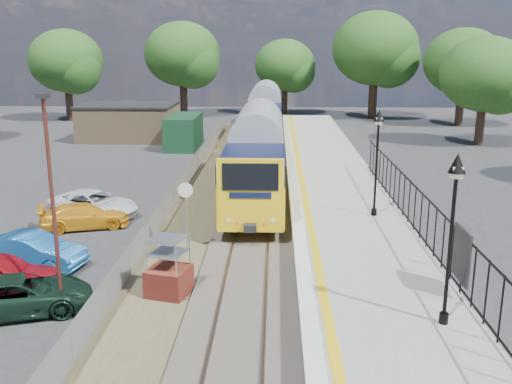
{
  "coord_description": "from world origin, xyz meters",
  "views": [
    {
      "loc": [
        1.0,
        -17.99,
        8.06
      ],
      "look_at": [
        0.17,
        5.59,
        2.0
      ],
      "focal_mm": 40.0,
      "sensor_mm": 36.0,
      "label": 1
    }
  ],
  "objects_px": {
    "victorian_lamp_south": "(454,200)",
    "carpark_lamp": "(52,192)",
    "speed_sign": "(186,205)",
    "car_blue": "(33,251)",
    "train": "(263,125)",
    "car_green": "(21,295)",
    "victorian_lamp_north": "(378,138)",
    "brick_plinth": "(168,268)",
    "car_yellow": "(84,216)",
    "car_white": "(93,204)"
  },
  "relations": [
    {
      "from": "victorian_lamp_south",
      "to": "train",
      "type": "relative_size",
      "value": 0.11
    },
    {
      "from": "carpark_lamp",
      "to": "car_yellow",
      "type": "xyz_separation_m",
      "value": [
        -2.08,
        8.48,
        -3.31
      ]
    },
    {
      "from": "victorian_lamp_south",
      "to": "car_green",
      "type": "distance_m",
      "value": 13.05
    },
    {
      "from": "car_green",
      "to": "car_white",
      "type": "relative_size",
      "value": 0.95
    },
    {
      "from": "victorian_lamp_south",
      "to": "carpark_lamp",
      "type": "xyz_separation_m",
      "value": [
        -11.08,
        2.02,
        -0.42
      ]
    },
    {
      "from": "speed_sign",
      "to": "carpark_lamp",
      "type": "distance_m",
      "value": 6.46
    },
    {
      "from": "speed_sign",
      "to": "car_white",
      "type": "relative_size",
      "value": 0.65
    },
    {
      "from": "car_white",
      "to": "car_blue",
      "type": "bearing_deg",
      "value": -160.22
    },
    {
      "from": "victorian_lamp_south",
      "to": "train",
      "type": "xyz_separation_m",
      "value": [
        -5.5,
        28.43,
        -1.96
      ]
    },
    {
      "from": "brick_plinth",
      "to": "car_green",
      "type": "height_order",
      "value": "brick_plinth"
    },
    {
      "from": "car_white",
      "to": "speed_sign",
      "type": "bearing_deg",
      "value": -111.32
    },
    {
      "from": "victorian_lamp_north",
      "to": "brick_plinth",
      "type": "xyz_separation_m",
      "value": [
        -7.8,
        -6.58,
        -3.31
      ]
    },
    {
      "from": "car_white",
      "to": "victorian_lamp_south",
      "type": "bearing_deg",
      "value": -111.17
    },
    {
      "from": "victorian_lamp_south",
      "to": "car_white",
      "type": "relative_size",
      "value": 1.02
    },
    {
      "from": "train",
      "to": "car_green",
      "type": "bearing_deg",
      "value": -104.54
    },
    {
      "from": "brick_plinth",
      "to": "victorian_lamp_north",
      "type": "bearing_deg",
      "value": 40.14
    },
    {
      "from": "train",
      "to": "carpark_lamp",
      "type": "relative_size",
      "value": 6.03
    },
    {
      "from": "car_yellow",
      "to": "car_white",
      "type": "bearing_deg",
      "value": -12.88
    },
    {
      "from": "victorian_lamp_north",
      "to": "car_green",
      "type": "relative_size",
      "value": 1.07
    },
    {
      "from": "carpark_lamp",
      "to": "brick_plinth",
      "type": "bearing_deg",
      "value": 24.5
    },
    {
      "from": "victorian_lamp_south",
      "to": "car_white",
      "type": "bearing_deg",
      "value": 137.23
    },
    {
      "from": "train",
      "to": "speed_sign",
      "type": "distance_m",
      "value": 21.2
    },
    {
      "from": "train",
      "to": "car_green",
      "type": "relative_size",
      "value": 9.53
    },
    {
      "from": "carpark_lamp",
      "to": "car_blue",
      "type": "height_order",
      "value": "carpark_lamp"
    },
    {
      "from": "brick_plinth",
      "to": "car_yellow",
      "type": "height_order",
      "value": "brick_plinth"
    },
    {
      "from": "carpark_lamp",
      "to": "car_yellow",
      "type": "relative_size",
      "value": 1.72
    },
    {
      "from": "speed_sign",
      "to": "car_blue",
      "type": "bearing_deg",
      "value": -168.61
    },
    {
      "from": "brick_plinth",
      "to": "carpark_lamp",
      "type": "relative_size",
      "value": 0.3
    },
    {
      "from": "car_white",
      "to": "carpark_lamp",
      "type": "bearing_deg",
      "value": -146.14
    },
    {
      "from": "speed_sign",
      "to": "car_green",
      "type": "xyz_separation_m",
      "value": [
        -4.35,
        -5.37,
        -1.41
      ]
    },
    {
      "from": "victorian_lamp_north",
      "to": "brick_plinth",
      "type": "relative_size",
      "value": 2.24
    },
    {
      "from": "car_white",
      "to": "car_yellow",
      "type": "bearing_deg",
      "value": -153.54
    },
    {
      "from": "train",
      "to": "car_blue",
      "type": "relative_size",
      "value": 10.35
    },
    {
      "from": "victorian_lamp_north",
      "to": "speed_sign",
      "type": "height_order",
      "value": "victorian_lamp_north"
    },
    {
      "from": "victorian_lamp_south",
      "to": "carpark_lamp",
      "type": "bearing_deg",
      "value": 169.68
    },
    {
      "from": "car_blue",
      "to": "car_yellow",
      "type": "xyz_separation_m",
      "value": [
        0.36,
        4.76,
        -0.08
      ]
    },
    {
      "from": "train",
      "to": "car_yellow",
      "type": "distance_m",
      "value": 19.58
    },
    {
      "from": "victorian_lamp_south",
      "to": "car_white",
      "type": "height_order",
      "value": "victorian_lamp_south"
    },
    {
      "from": "car_blue",
      "to": "victorian_lamp_south",
      "type": "bearing_deg",
      "value": -100.7
    },
    {
      "from": "brick_plinth",
      "to": "carpark_lamp",
      "type": "xyz_separation_m",
      "value": [
        -3.08,
        -1.41,
        2.89
      ]
    },
    {
      "from": "brick_plinth",
      "to": "car_white",
      "type": "height_order",
      "value": "brick_plinth"
    },
    {
      "from": "victorian_lamp_south",
      "to": "car_green",
      "type": "relative_size",
      "value": 1.07
    },
    {
      "from": "car_yellow",
      "to": "victorian_lamp_south",
      "type": "bearing_deg",
      "value": -146.3
    },
    {
      "from": "speed_sign",
      "to": "car_white",
      "type": "bearing_deg",
      "value": 132.01
    },
    {
      "from": "brick_plinth",
      "to": "car_green",
      "type": "distance_m",
      "value": 4.6
    },
    {
      "from": "brick_plinth",
      "to": "car_green",
      "type": "bearing_deg",
      "value": -161.91
    },
    {
      "from": "victorian_lamp_north",
      "to": "carpark_lamp",
      "type": "xyz_separation_m",
      "value": [
        -10.88,
        -7.98,
        -0.42
      ]
    },
    {
      "from": "brick_plinth",
      "to": "car_blue",
      "type": "height_order",
      "value": "brick_plinth"
    },
    {
      "from": "train",
      "to": "car_yellow",
      "type": "xyz_separation_m",
      "value": [
        -7.67,
        -17.93,
        -1.77
      ]
    },
    {
      "from": "car_yellow",
      "to": "carpark_lamp",
      "type": "bearing_deg",
      "value": 176.07
    }
  ]
}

